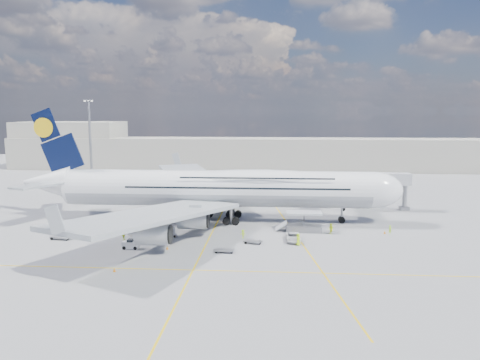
# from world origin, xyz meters

# --- Properties ---
(ground) EXTENTS (300.00, 300.00, 0.00)m
(ground) POSITION_xyz_m (0.00, 0.00, 0.00)
(ground) COLOR gray
(ground) RESTS_ON ground
(taxi_line_main) EXTENTS (0.25, 220.00, 0.01)m
(taxi_line_main) POSITION_xyz_m (0.00, 0.00, 0.01)
(taxi_line_main) COLOR yellow
(taxi_line_main) RESTS_ON ground
(taxi_line_cross) EXTENTS (120.00, 0.25, 0.01)m
(taxi_line_cross) POSITION_xyz_m (0.00, -20.00, 0.01)
(taxi_line_cross) COLOR yellow
(taxi_line_cross) RESTS_ON ground
(taxi_line_diag) EXTENTS (14.16, 99.06, 0.01)m
(taxi_line_diag) POSITION_xyz_m (14.00, 10.00, 0.01)
(taxi_line_diag) COLOR yellow
(taxi_line_diag) RESTS_ON ground
(airliner) EXTENTS (77.26, 79.15, 23.71)m
(airliner) POSITION_xyz_m (0.26, 10.00, 6.87)
(airliner) COLOR white
(airliner) RESTS_ON ground
(jet_bridge) EXTENTS (18.80, 12.10, 8.50)m
(jet_bridge) POSITION_xyz_m (29.81, 20.94, 6.85)
(jet_bridge) COLOR #B7B7BC
(jet_bridge) RESTS_ON ground
(cargo_loader) EXTENTS (8.53, 3.20, 3.67)m
(cargo_loader) POSITION_xyz_m (16.82, 2.89, 1.25)
(cargo_loader) COLOR silver
(cargo_loader) RESTS_ON ground
(light_mast) EXTENTS (3.00, 0.70, 25.50)m
(light_mast) POSITION_xyz_m (-40.00, 45.00, 13.21)
(light_mast) COLOR gray
(light_mast) RESTS_ON ground
(terminal) EXTENTS (180.00, 16.00, 12.00)m
(terminal) POSITION_xyz_m (0.00, 95.00, 6.00)
(terminal) COLOR #B2AD9E
(terminal) RESTS_ON ground
(hangar) EXTENTS (40.00, 22.00, 18.00)m
(hangar) POSITION_xyz_m (-70.00, 100.00, 9.00)
(hangar) COLOR #B2AD9E
(hangar) RESTS_ON ground
(tree_line) EXTENTS (160.00, 6.00, 8.00)m
(tree_line) POSITION_xyz_m (40.00, 140.00, 4.00)
(tree_line) COLOR #193814
(tree_line) RESTS_ON ground
(dolly_row_a) EXTENTS (3.75, 2.53, 0.50)m
(dolly_row_a) POSITION_xyz_m (-25.80, -5.71, 0.39)
(dolly_row_a) COLOR gray
(dolly_row_a) RESTS_ON ground
(dolly_row_b) EXTENTS (3.13, 2.22, 1.79)m
(dolly_row_b) POSITION_xyz_m (-7.29, -2.63, 0.96)
(dolly_row_b) COLOR gray
(dolly_row_b) RESTS_ON ground
(dolly_row_c) EXTENTS (3.81, 3.03, 2.13)m
(dolly_row_c) POSITION_xyz_m (-12.16, -3.26, 1.15)
(dolly_row_c) COLOR gray
(dolly_row_c) RESTS_ON ground
(dolly_back) EXTENTS (3.64, 2.34, 2.15)m
(dolly_back) POSITION_xyz_m (-16.61, -0.03, 1.16)
(dolly_back) COLOR gray
(dolly_back) RESTS_ON ground
(dolly_nose_far) EXTENTS (3.19, 1.86, 0.45)m
(dolly_nose_far) POSITION_xyz_m (3.53, -11.31, 0.35)
(dolly_nose_far) COLOR gray
(dolly_nose_far) RESTS_ON ground
(dolly_nose_near) EXTENTS (3.34, 2.61, 0.43)m
(dolly_nose_near) POSITION_xyz_m (7.82, -5.92, 0.34)
(dolly_nose_near) COLOR gray
(dolly_nose_near) RESTS_ON ground
(baggage_tug) EXTENTS (2.60, 1.25, 1.61)m
(baggage_tug) POSITION_xyz_m (-11.89, -10.54, 0.71)
(baggage_tug) COLOR white
(baggage_tug) RESTS_ON ground
(catering_truck_inner) EXTENTS (7.89, 4.76, 4.39)m
(catering_truck_inner) POSITION_xyz_m (-3.56, 29.38, 2.07)
(catering_truck_inner) COLOR gray
(catering_truck_inner) RESTS_ON ground
(catering_truck_outer) EXTENTS (6.44, 2.56, 3.86)m
(catering_truck_outer) POSITION_xyz_m (-18.60, 35.75, 1.79)
(catering_truck_outer) COLOR gray
(catering_truck_outer) RESTS_ON ground
(service_van) EXTENTS (2.57, 5.26, 1.44)m
(service_van) POSITION_xyz_m (14.74, -4.23, 0.72)
(service_van) COLOR silver
(service_van) RESTS_ON ground
(crew_nose) EXTENTS (0.74, 0.68, 1.69)m
(crew_nose) POSITION_xyz_m (32.54, 1.74, 0.85)
(crew_nose) COLOR #9ADC17
(crew_nose) RESTS_ON ground
(crew_loader) EXTENTS (1.17, 1.21, 1.97)m
(crew_loader) POSITION_xyz_m (21.79, 1.03, 0.98)
(crew_loader) COLOR #E4FE1A
(crew_loader) RESTS_ON ground
(crew_wing) EXTENTS (0.87, 1.28, 2.01)m
(crew_wing) POSITION_xyz_m (-14.61, -5.64, 1.01)
(crew_wing) COLOR #C6E317
(crew_wing) RESTS_ON ground
(crew_van) EXTENTS (0.75, 1.05, 2.02)m
(crew_van) POSITION_xyz_m (15.46, -6.59, 1.01)
(crew_van) COLOR #CDFF1A
(crew_van) RESTS_ON ground
(crew_tug) EXTENTS (1.15, 0.89, 1.58)m
(crew_tug) POSITION_xyz_m (5.97, -2.94, 0.79)
(crew_tug) COLOR #BAF319
(crew_tug) RESTS_ON ground
(cone_nose) EXTENTS (0.45, 0.45, 0.57)m
(cone_nose) POSITION_xyz_m (31.69, 2.07, 0.27)
(cone_nose) COLOR orange
(cone_nose) RESTS_ON ground
(cone_wing_left_inner) EXTENTS (0.40, 0.40, 0.51)m
(cone_wing_left_inner) POSITION_xyz_m (-0.68, 24.71, 0.25)
(cone_wing_left_inner) COLOR orange
(cone_wing_left_inner) RESTS_ON ground
(cone_wing_left_outer) EXTENTS (0.50, 0.50, 0.64)m
(cone_wing_left_outer) POSITION_xyz_m (-13.52, 40.39, 0.31)
(cone_wing_left_outer) COLOR orange
(cone_wing_left_outer) RESTS_ON ground
(cone_wing_right_inner) EXTENTS (0.41, 0.41, 0.52)m
(cone_wing_right_inner) POSITION_xyz_m (-5.89, -10.40, 0.25)
(cone_wing_right_inner) COLOR orange
(cone_wing_right_inner) RESTS_ON ground
(cone_wing_right_outer) EXTENTS (0.41, 0.41, 0.52)m
(cone_wing_right_outer) POSITION_xyz_m (-10.86, -21.45, 0.25)
(cone_wing_right_outer) COLOR orange
(cone_wing_right_outer) RESTS_ON ground
(cone_tail) EXTENTS (0.48, 0.48, 0.61)m
(cone_tail) POSITION_xyz_m (-28.48, 4.10, 0.29)
(cone_tail) COLOR orange
(cone_tail) RESTS_ON ground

